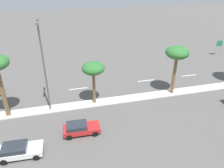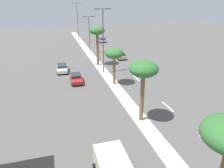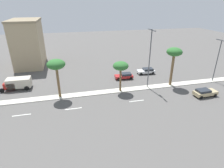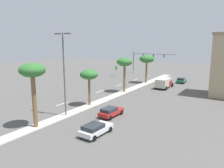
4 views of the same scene
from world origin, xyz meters
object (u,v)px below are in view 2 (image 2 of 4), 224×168
object	(u,v)px
street_lamp_inboard	(89,32)
sedan_silver_near	(102,40)
palm_tree_right	(114,54)
street_lamp_rear	(103,37)
palm_tree_far	(144,71)
sedan_white_front	(62,68)
palm_tree_left	(97,33)
street_lamp_center	(78,19)
sedan_red_left	(76,78)
sedan_tan_right	(120,55)

from	to	relation	value
street_lamp_inboard	sedan_silver_near	world-z (taller)	street_lamp_inboard
palm_tree_right	street_lamp_rear	size ratio (longest dim) A/B	0.51
palm_tree_far	sedan_white_front	bearing A→B (deg)	110.29
palm_tree_left	street_lamp_inboard	size ratio (longest dim) A/B	0.88
palm_tree_left	street_lamp_rear	xyz separation A→B (m)	(-0.06, -5.19, -0.03)
street_lamp_center	sedan_silver_near	xyz separation A→B (m)	(6.63, -5.11, -6.04)
sedan_silver_near	sedan_red_left	size ratio (longest dim) A/B	1.01
palm_tree_right	sedan_tan_right	size ratio (longest dim) A/B	1.33
street_lamp_rear	street_lamp_center	size ratio (longest dim) A/B	1.00
palm_tree_left	street_lamp_rear	world-z (taller)	street_lamp_rear
palm_tree_right	sedan_white_front	size ratio (longest dim) A/B	1.37
sedan_white_front	palm_tree_far	bearing A→B (deg)	-69.71
palm_tree_right	sedan_tan_right	world-z (taller)	palm_tree_right
palm_tree_left	sedan_white_front	bearing A→B (deg)	-163.92
palm_tree_right	sedan_red_left	xyz separation A→B (m)	(-5.89, 2.69, -4.39)
street_lamp_rear	sedan_white_front	xyz separation A→B (m)	(-7.49, 3.02, -6.06)
street_lamp_inboard	sedan_red_left	world-z (taller)	street_lamp_inboard
palm_tree_far	palm_tree_right	world-z (taller)	palm_tree_far
sedan_white_front	sedan_tan_right	bearing A→B (deg)	23.32
palm_tree_left	sedan_white_front	distance (m)	9.95
street_lamp_center	street_lamp_inboard	bearing A→B (deg)	-89.13
street_lamp_center	sedan_red_left	bearing A→B (deg)	-98.54
street_lamp_center	palm_tree_right	bearing A→B (deg)	-89.62
sedan_white_front	street_lamp_center	bearing A→B (deg)	76.43
street_lamp_inboard	street_lamp_rear	bearing A→B (deg)	-91.17
palm_tree_far	palm_tree_left	world-z (taller)	palm_tree_left
sedan_white_front	street_lamp_inboard	bearing A→B (deg)	58.15
palm_tree_right	street_lamp_center	size ratio (longest dim) A/B	0.51
palm_tree_right	palm_tree_far	bearing A→B (deg)	-90.90
street_lamp_rear	sedan_red_left	xyz separation A→B (m)	(-5.58, -3.24, -6.06)
street_lamp_rear	sedan_silver_near	xyz separation A→B (m)	(6.67, 29.10, -6.05)
palm_tree_right	palm_tree_left	world-z (taller)	palm_tree_left
palm_tree_left	sedan_red_left	size ratio (longest dim) A/B	1.91
street_lamp_rear	street_lamp_center	bearing A→B (deg)	89.94
palm_tree_right	sedan_red_left	size ratio (longest dim) A/B	1.43
palm_tree_right	sedan_silver_near	distance (m)	35.87
palm_tree_far	sedan_silver_near	size ratio (longest dim) A/B	1.70
street_lamp_center	sedan_tan_right	size ratio (longest dim) A/B	2.60
street_lamp_rear	sedan_tan_right	world-z (taller)	street_lamp_rear
palm_tree_far	sedan_tan_right	size ratio (longest dim) A/B	1.60
street_lamp_rear	sedan_tan_right	distance (m)	12.39
street_lamp_rear	sedan_red_left	distance (m)	8.86
street_lamp_rear	sedan_tan_right	bearing A→B (deg)	55.33
palm_tree_left	palm_tree_far	bearing A→B (deg)	-89.86
palm_tree_right	sedan_silver_near	bearing A→B (deg)	79.70
street_lamp_inboard	sedan_red_left	distance (m)	20.30
sedan_red_left	palm_tree_far	bearing A→B (deg)	-68.29
street_lamp_inboard	sedan_white_front	bearing A→B (deg)	-121.85
street_lamp_inboard	sedan_white_front	distance (m)	15.55
palm_tree_far	palm_tree_left	size ratio (longest dim) A/B	0.90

